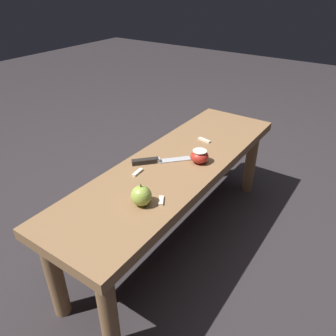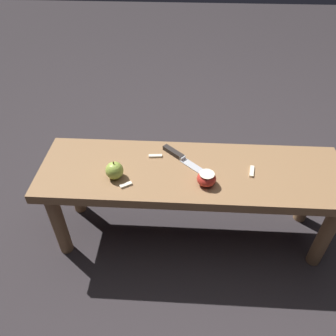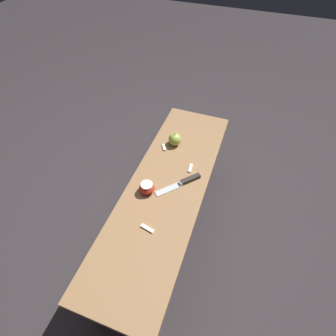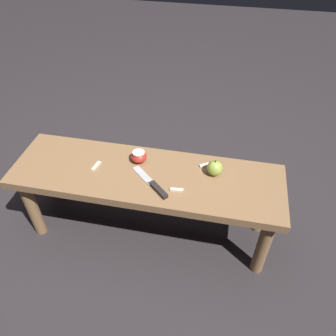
{
  "view_description": "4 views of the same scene",
  "coord_description": "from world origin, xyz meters",
  "px_view_note": "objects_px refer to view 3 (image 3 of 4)",
  "views": [
    {
      "loc": [
        0.98,
        0.63,
        1.08
      ],
      "look_at": [
        0.1,
        0.03,
        0.44
      ],
      "focal_mm": 35.0,
      "sensor_mm": 36.0,
      "label": 1
    },
    {
      "loc": [
        0.04,
        0.99,
        1.29
      ],
      "look_at": [
        0.1,
        0.03,
        0.44
      ],
      "focal_mm": 35.0,
      "sensor_mm": 36.0,
      "label": 2
    },
    {
      "loc": [
        -0.72,
        -0.27,
        1.43
      ],
      "look_at": [
        0.1,
        0.03,
        0.44
      ],
      "focal_mm": 28.0,
      "sensor_mm": 36.0,
      "label": 3
    },
    {
      "loc": [
        0.31,
        -1.04,
        1.43
      ],
      "look_at": [
        0.1,
        0.03,
        0.44
      ],
      "focal_mm": 35.0,
      "sensor_mm": 36.0,
      "label": 4
    }
  ],
  "objects_px": {
    "wooden_bench": "(166,195)",
    "apple_whole": "(175,139)",
    "knife": "(185,182)",
    "apple_cut": "(147,188)"
  },
  "relations": [
    {
      "from": "wooden_bench",
      "to": "apple_whole",
      "type": "xyz_separation_m",
      "value": [
        0.3,
        0.06,
        0.1
      ]
    },
    {
      "from": "wooden_bench",
      "to": "apple_whole",
      "type": "bearing_deg",
      "value": 11.33
    },
    {
      "from": "knife",
      "to": "apple_cut",
      "type": "distance_m",
      "value": 0.19
    },
    {
      "from": "wooden_bench",
      "to": "apple_cut",
      "type": "height_order",
      "value": "apple_cut"
    },
    {
      "from": "apple_whole",
      "to": "apple_cut",
      "type": "height_order",
      "value": "apple_whole"
    },
    {
      "from": "knife",
      "to": "wooden_bench",
      "type": "bearing_deg",
      "value": -10.12
    },
    {
      "from": "knife",
      "to": "apple_cut",
      "type": "bearing_deg",
      "value": -11.74
    },
    {
      "from": "apple_cut",
      "to": "apple_whole",
      "type": "bearing_deg",
      "value": -2.89
    },
    {
      "from": "wooden_bench",
      "to": "apple_cut",
      "type": "relative_size",
      "value": 16.78
    },
    {
      "from": "knife",
      "to": "apple_whole",
      "type": "bearing_deg",
      "value": -108.45
    }
  ]
}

